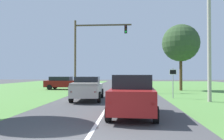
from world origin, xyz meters
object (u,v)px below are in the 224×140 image
object	(u,v)px
oak_tree_right	(181,43)
keep_moving_sign	(173,79)
pickup_truck_lead	(88,88)
traffic_light	(89,45)
utility_pole_right	(209,36)
red_suv_near	(133,94)
crossing_suv_far	(62,83)

from	to	relation	value
oak_tree_right	keep_moving_sign	bearing A→B (deg)	-107.24
pickup_truck_lead	oak_tree_right	world-z (taller)	oak_tree_right
traffic_light	utility_pole_right	distance (m)	13.71
red_suv_near	oak_tree_right	size ratio (longest dim) A/B	0.57
traffic_light	utility_pole_right	size ratio (longest dim) A/B	0.85
crossing_suv_far	utility_pole_right	world-z (taller)	utility_pole_right
pickup_truck_lead	oak_tree_right	xyz separation A→B (m)	(9.82, 10.74, 4.99)
traffic_light	oak_tree_right	xyz separation A→B (m)	(11.24, 2.55, 0.49)
keep_moving_sign	crossing_suv_far	xyz separation A→B (m)	(-12.58, 9.59, -0.75)
keep_moving_sign	crossing_suv_far	distance (m)	15.83
crossing_suv_far	keep_moving_sign	bearing A→B (deg)	-37.32
utility_pole_right	traffic_light	bearing A→B (deg)	141.48
red_suv_near	traffic_light	bearing A→B (deg)	108.66
traffic_light	keep_moving_sign	bearing A→B (deg)	-37.38
traffic_light	pickup_truck_lead	bearing A→B (deg)	-80.16
pickup_truck_lead	keep_moving_sign	size ratio (longest dim) A/B	2.08
oak_tree_right	utility_pole_right	distance (m)	11.14
pickup_truck_lead	utility_pole_right	bearing A→B (deg)	-2.12
red_suv_near	crossing_suv_far	world-z (taller)	red_suv_near
keep_moving_sign	traffic_light	bearing A→B (deg)	142.62
keep_moving_sign	crossing_suv_far	world-z (taller)	keep_moving_sign
red_suv_near	crossing_suv_far	bearing A→B (deg)	117.15
traffic_light	crossing_suv_far	distance (m)	6.90
pickup_truck_lead	utility_pole_right	distance (m)	10.13
oak_tree_right	utility_pole_right	bearing A→B (deg)	-92.70
keep_moving_sign	crossing_suv_far	bearing A→B (deg)	142.68
red_suv_near	utility_pole_right	xyz separation A→B (m)	(5.86, 5.86, 3.91)
traffic_light	oak_tree_right	world-z (taller)	traffic_light
pickup_truck_lead	oak_tree_right	size ratio (longest dim) A/B	0.65
traffic_light	utility_pole_right	world-z (taller)	utility_pole_right
red_suv_near	utility_pole_right	size ratio (longest dim) A/B	0.48
red_suv_near	pickup_truck_lead	size ratio (longest dim) A/B	0.88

